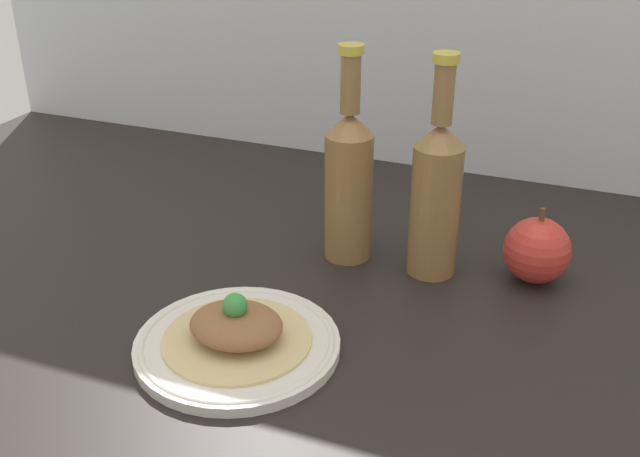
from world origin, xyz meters
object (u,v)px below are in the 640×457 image
plated_food (236,327)px  plate (237,344)px  apple (537,250)px  cider_bottle_right (436,193)px  cider_bottle_left (349,180)px

plated_food → plate: bearing=-90.0°
plate → apple: bearing=43.9°
plate → apple: 41.60cm
plated_food → cider_bottle_right: bearing=57.9°
plate → cider_bottle_right: cider_bottle_right is taller
plated_food → cider_bottle_right: (16.37, 26.12, 8.52)cm
plate → cider_bottle_left: 28.58cm
plate → plated_food: (0.00, 0.00, 2.27)cm
plated_food → apple: (29.86, 28.74, 1.38)cm
cider_bottle_right → apple: size_ratio=2.84×
plated_food → cider_bottle_left: 27.80cm
plated_food → cider_bottle_left: bearing=80.7°
plated_food → cider_bottle_right: 31.98cm
cider_bottle_right → cider_bottle_left: bearing=180.0°
apple → cider_bottle_right: bearing=-169.0°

